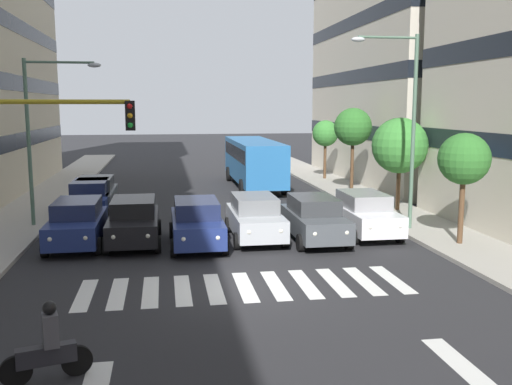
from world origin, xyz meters
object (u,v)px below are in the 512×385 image
street_tree_0 (464,160)px  car_0 (364,213)px  car_5 (77,223)px  motorcycle_with_rider (48,348)px  traffic_light_gantry (26,167)px  street_tree_1 (400,146)px  car_row2_0 (96,195)px  car_4 (134,221)px  car_2 (255,217)px  car_3 (197,223)px  bus_behind_traffic (254,158)px  street_tree_2 (353,127)px  street_tree_3 (325,134)px  car_1 (314,219)px  street_lamp_left (404,113)px  street_lamp_right (41,123)px  car_row2_1 (90,198)px

street_tree_0 → car_0: bearing=-41.6°
car_5 → street_tree_0: bearing=170.1°
motorcycle_with_rider → traffic_light_gantry: traffic_light_gantry is taller
street_tree_1 → car_row2_0: bearing=-9.6°
car_4 → car_2: bearing=-179.9°
car_0 → car_3: same height
car_4 → motorcycle_with_rider: size_ratio=2.67×
street_tree_1 → bus_behind_traffic: bearing=-60.8°
bus_behind_traffic → street_tree_1: street_tree_1 is taller
car_row2_0 → motorcycle_with_rider: 17.81m
car_3 → car_4: same height
car_0 → car_row2_0: 13.22m
car_5 → bus_behind_traffic: bus_behind_traffic is taller
street_tree_2 → car_4: bearing=40.1°
street_tree_3 → bus_behind_traffic: bearing=23.7°
bus_behind_traffic → street_tree_2: (-5.12, 4.32, 2.10)m
car_1 → street_lamp_left: street_lamp_left is taller
street_lamp_right → car_1: bearing=158.6°
traffic_light_gantry → street_tree_2: traffic_light_gantry is taller
car_row2_0 → traffic_light_gantry: size_ratio=0.81×
street_lamp_left → street_lamp_right: size_ratio=1.13×
car_3 → street_tree_1: size_ratio=0.99×
car_row2_0 → street_lamp_left: street_lamp_left is taller
car_0 → street_lamp_right: street_lamp_right is taller
bus_behind_traffic → street_lamp_left: street_lamp_left is taller
bus_behind_traffic → traffic_light_gantry: size_ratio=1.91×
street_tree_0 → street_tree_1: (-0.48, -6.88, 0.02)m
car_5 → car_row2_0: 6.91m
car_0 → street_tree_1: bearing=-127.0°
car_row2_0 → car_row2_1: same height
traffic_light_gantry → street_tree_0: 14.82m
motorcycle_with_rider → car_row2_1: bearing=-85.9°
car_3 → traffic_light_gantry: bearing=51.3°
car_4 → traffic_light_gantry: size_ratio=0.81×
car_5 → street_tree_0: (-14.02, 2.45, 2.38)m
car_row2_1 → street_lamp_right: bearing=54.4°
car_row2_0 → street_tree_3: size_ratio=1.10×
car_row2_1 → street_lamp_left: (-13.11, 5.42, 4.00)m
car_1 → bus_behind_traffic: bearing=-90.0°
car_0 → car_1: 2.38m
car_0 → street_tree_0: size_ratio=1.09×
car_0 → street_tree_0: street_tree_0 is taller
car_5 → street_tree_1: (-14.50, -4.44, 2.40)m
street_lamp_left → street_tree_1: 4.67m
street_tree_0 → street_tree_1: street_tree_1 is taller
bus_behind_traffic → street_tree_0: (-5.09, 16.85, 1.40)m
car_3 → street_tree_2: (-9.65, -10.77, 3.08)m
car_5 → motorcycle_with_rider: bearing=95.2°
car_4 → street_tree_0: size_ratio=1.09×
car_5 → car_4: bearing=179.2°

